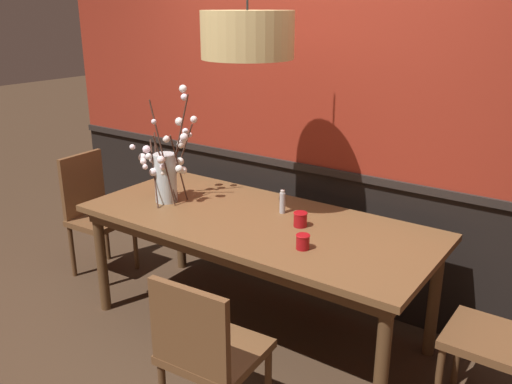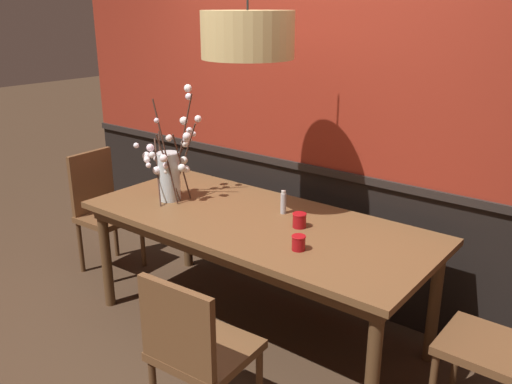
# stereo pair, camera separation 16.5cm
# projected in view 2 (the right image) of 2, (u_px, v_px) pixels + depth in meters

# --- Properties ---
(ground_plane) EXTENTS (24.00, 24.00, 0.00)m
(ground_plane) POSITION_uv_depth(u_px,v_px,m) (256.00, 329.00, 3.56)
(ground_plane) COLOR #422D1E
(back_wall) EXTENTS (4.61, 0.14, 2.61)m
(back_wall) POSITION_uv_depth(u_px,v_px,m) (319.00, 117.00, 3.64)
(back_wall) COLOR black
(back_wall) RESTS_ON ground
(dining_table) EXTENTS (2.20, 0.96, 0.78)m
(dining_table) POSITION_uv_depth(u_px,v_px,m) (256.00, 231.00, 3.33)
(dining_table) COLOR brown
(dining_table) RESTS_ON ground
(chair_head_west_end) EXTENTS (0.40, 0.43, 0.95)m
(chair_head_west_end) POSITION_uv_depth(u_px,v_px,m) (102.00, 206.00, 4.25)
(chair_head_west_end) COLOR brown
(chair_head_west_end) RESTS_ON ground
(chair_head_east_end) EXTENTS (0.42, 0.41, 0.92)m
(chair_head_east_end) POSITION_uv_depth(u_px,v_px,m) (504.00, 341.00, 2.55)
(chair_head_east_end) COLOR brown
(chair_head_east_end) RESTS_ON ground
(chair_far_side_left) EXTENTS (0.43, 0.46, 0.99)m
(chair_far_side_left) POSITION_uv_depth(u_px,v_px,m) (293.00, 203.00, 4.25)
(chair_far_side_left) COLOR brown
(chair_far_side_left) RESTS_ON ground
(chair_far_side_right) EXTENTS (0.48, 0.48, 0.93)m
(chair_far_side_right) POSITION_uv_depth(u_px,v_px,m) (373.00, 227.00, 3.84)
(chair_far_side_right) COLOR brown
(chair_far_side_right) RESTS_ON ground
(chair_near_side_right) EXTENTS (0.46, 0.45, 0.88)m
(chair_near_side_right) POSITION_uv_depth(u_px,v_px,m) (196.00, 348.00, 2.52)
(chair_near_side_right) COLOR brown
(chair_near_side_right) RESTS_ON ground
(vase_with_blossoms) EXTENTS (0.32, 0.44, 0.74)m
(vase_with_blossoms) POSITION_uv_depth(u_px,v_px,m) (170.00, 170.00, 3.57)
(vase_with_blossoms) COLOR silver
(vase_with_blossoms) RESTS_ON dining_table
(candle_holder_nearer_center) EXTENTS (0.08, 0.08, 0.09)m
(candle_holder_nearer_center) POSITION_uv_depth(u_px,v_px,m) (299.00, 220.00, 3.16)
(candle_holder_nearer_center) COLOR #9E0F14
(candle_holder_nearer_center) RESTS_ON dining_table
(candle_holder_nearer_edge) EXTENTS (0.08, 0.08, 0.08)m
(candle_holder_nearer_edge) POSITION_uv_depth(u_px,v_px,m) (299.00, 243.00, 2.87)
(candle_holder_nearer_edge) COLOR #9E0F14
(candle_holder_nearer_edge) RESTS_ON dining_table
(condiment_bottle) EXTENTS (0.04, 0.04, 0.15)m
(condiment_bottle) POSITION_uv_depth(u_px,v_px,m) (283.00, 203.00, 3.36)
(condiment_bottle) COLOR #ADADB2
(condiment_bottle) RESTS_ON dining_table
(pendant_lamp) EXTENTS (0.52, 0.52, 0.88)m
(pendant_lamp) POSITION_uv_depth(u_px,v_px,m) (248.00, 35.00, 2.97)
(pendant_lamp) COLOR tan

